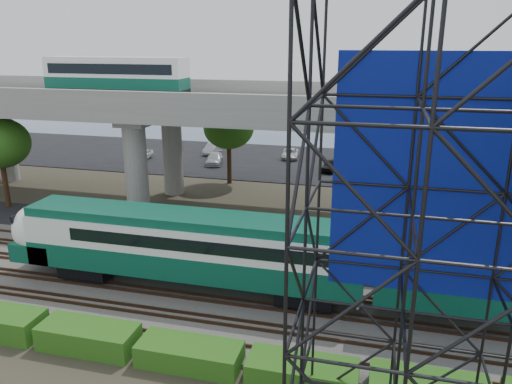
# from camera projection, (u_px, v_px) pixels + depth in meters

# --- Properties ---
(ground) EXTENTS (140.00, 140.00, 0.00)m
(ground) POSITION_uv_depth(u_px,v_px,m) (203.00, 312.00, 26.27)
(ground) COLOR #474233
(ground) RESTS_ON ground
(ballast_bed) EXTENTS (90.00, 12.00, 0.20)m
(ballast_bed) POSITION_uv_depth(u_px,v_px,m) (215.00, 292.00, 28.09)
(ballast_bed) COLOR slate
(ballast_bed) RESTS_ON ground
(service_road) EXTENTS (90.00, 5.00, 0.08)m
(service_road) POSITION_uv_depth(u_px,v_px,m) (253.00, 238.00, 35.98)
(service_road) COLOR black
(service_road) RESTS_ON ground
(parking_lot) EXTENTS (90.00, 18.00, 0.08)m
(parking_lot) POSITION_uv_depth(u_px,v_px,m) (305.00, 163.00, 57.74)
(parking_lot) COLOR black
(parking_lot) RESTS_ON ground
(harbor_water) EXTENTS (140.00, 40.00, 0.03)m
(harbor_water) POSITION_uv_depth(u_px,v_px,m) (327.00, 131.00, 78.12)
(harbor_water) COLOR #405069
(harbor_water) RESTS_ON ground
(rail_tracks) EXTENTS (90.00, 9.52, 0.16)m
(rail_tracks) POSITION_uv_depth(u_px,v_px,m) (215.00, 290.00, 28.04)
(rail_tracks) COLOR #472D1E
(rail_tracks) RESTS_ON ballast_bed
(commuter_train) EXTENTS (29.30, 3.06, 4.30)m
(commuter_train) POSITION_uv_depth(u_px,v_px,m) (227.00, 248.00, 27.09)
(commuter_train) COLOR black
(commuter_train) RESTS_ON rail_tracks
(overpass) EXTENTS (80.00, 12.00, 12.40)m
(overpass) POSITION_uv_depth(u_px,v_px,m) (259.00, 114.00, 38.91)
(overpass) COLOR #9E9B93
(overpass) RESTS_ON ground
(scaffold_tower) EXTENTS (9.36, 6.36, 15.00)m
(scaffold_tower) POSITION_uv_depth(u_px,v_px,m) (463.00, 272.00, 14.07)
(scaffold_tower) COLOR black
(scaffold_tower) RESTS_ON ground
(hedge_strip) EXTENTS (34.60, 1.80, 1.20)m
(hedge_strip) POSITION_uv_depth(u_px,v_px,m) (190.00, 353.00, 21.88)
(hedge_strip) COLOR #275613
(hedge_strip) RESTS_ON ground
(trees) EXTENTS (40.94, 16.94, 7.69)m
(trees) POSITION_uv_depth(u_px,v_px,m) (216.00, 144.00, 40.72)
(trees) COLOR #382314
(trees) RESTS_ON ground
(suv) EXTENTS (4.86, 2.31, 1.34)m
(suv) POSITION_uv_depth(u_px,v_px,m) (187.00, 218.00, 37.95)
(suv) COLOR black
(suv) RESTS_ON service_road
(parked_cars) EXTENTS (40.04, 9.66, 1.31)m
(parked_cars) POSITION_uv_depth(u_px,v_px,m) (315.00, 159.00, 56.96)
(parked_cars) COLOR silver
(parked_cars) RESTS_ON parking_lot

